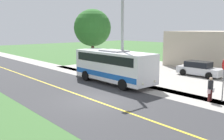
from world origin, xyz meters
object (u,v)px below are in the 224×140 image
tree_curbside (92,28)px  shuttle_bus_front (114,65)px  pedestrian_with_bags (210,89)px  stop_sign (224,72)px  street_light_pole (121,29)px  parked_car_near (199,69)px

tree_curbside → shuttle_bus_front: bearing=67.3°
pedestrian_with_bags → stop_sign: size_ratio=0.56×
shuttle_bus_front → pedestrian_with_bags: 8.42m
pedestrian_with_bags → stop_sign: (-0.46, 0.62, 1.11)m
tree_curbside → street_light_pole: bearing=71.2°
parked_car_near → tree_curbside: (5.93, -10.02, 4.12)m
parked_car_near → stop_sign: bearing=38.3°
street_light_pole → stop_sign: bearing=98.3°
pedestrian_with_bags → shuttle_bus_front: bearing=-82.6°
pedestrian_with_bags → parked_car_near: (-7.69, -5.10, -0.17)m
pedestrian_with_bags → tree_curbside: 15.72m
tree_curbside → pedestrian_with_bags: bearing=83.4°
stop_sign → street_light_pole: bearing=-81.7°
shuttle_bus_front → street_light_pole: size_ratio=0.94×
parked_car_near → tree_curbside: 12.35m
parked_car_near → shuttle_bus_front: bearing=-20.1°
pedestrian_with_bags → tree_curbside: size_ratio=0.23×
shuttle_bus_front → tree_curbside: 8.04m
pedestrian_with_bags → stop_sign: stop_sign is taller
shuttle_bus_front → tree_curbside: size_ratio=1.17×
stop_sign → parked_car_near: bearing=-141.7°
pedestrian_with_bags → stop_sign: 1.35m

